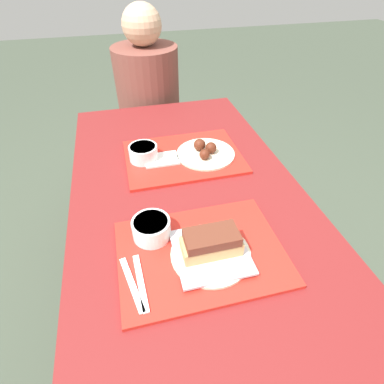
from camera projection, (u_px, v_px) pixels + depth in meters
name	position (u px, v px, depth m)	size (l,w,h in m)	color
ground_plane	(192.00, 315.00, 1.49)	(12.00, 12.00, 0.00)	#424C3D
picnic_table	(192.00, 223.00, 1.07)	(0.79, 1.58, 0.76)	maroon
picnic_bench_far	(155.00, 146.00, 2.00)	(0.75, 0.28, 0.45)	maroon
tray_near	(201.00, 253.00, 0.83)	(0.45, 0.34, 0.01)	red
tray_far	(183.00, 157.00, 1.20)	(0.45, 0.34, 0.01)	red
bowl_coleslaw_near	(151.00, 228.00, 0.85)	(0.11, 0.11, 0.06)	white
brisket_sandwich_plate	(211.00, 247.00, 0.80)	(0.22, 0.22, 0.09)	beige
plastic_fork_near	(132.00, 284.00, 0.75)	(0.05, 0.17, 0.00)	white
plastic_knife_near	(141.00, 282.00, 0.75)	(0.02, 0.17, 0.00)	white
condiment_packet	(203.00, 229.00, 0.89)	(0.04, 0.03, 0.01)	#A59E93
bowl_coleslaw_far	(143.00, 152.00, 1.15)	(0.11, 0.11, 0.06)	white
wings_plate_far	(205.00, 152.00, 1.19)	(0.23, 0.23, 0.06)	beige
napkin_far	(162.00, 159.00, 1.17)	(0.13, 0.09, 0.01)	white
person_seated_across	(148.00, 89.00, 1.74)	(0.36, 0.36, 0.75)	brown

